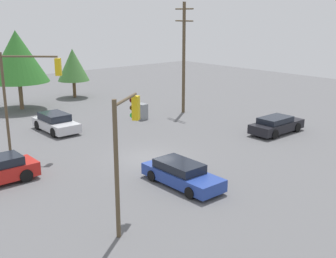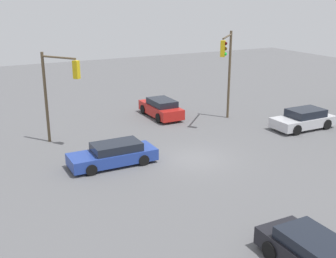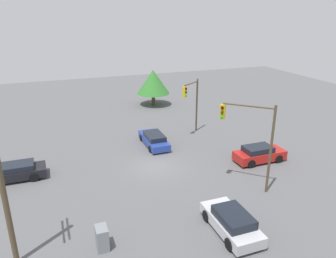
% 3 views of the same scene
% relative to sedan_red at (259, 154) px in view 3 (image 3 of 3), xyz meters
% --- Properties ---
extents(ground_plane, '(80.00, 80.00, 0.00)m').
position_rel_sedan_red_xyz_m(ground_plane, '(2.15, 8.68, -0.69)').
color(ground_plane, '#5B5B5E').
extents(sedan_red, '(1.90, 4.42, 1.42)m').
position_rel_sedan_red_xyz_m(sedan_red, '(0.00, 0.00, 0.00)').
color(sedan_red, red).
rests_on(sedan_red, ground_plane).
extents(sedan_dark, '(1.94, 4.67, 1.28)m').
position_rel_sedan_red_xyz_m(sedan_dark, '(3.87, 19.55, -0.06)').
color(sedan_dark, black).
rests_on(sedan_dark, ground_plane).
extents(sedan_silver, '(4.47, 2.03, 1.38)m').
position_rel_sedan_red_xyz_m(sedan_silver, '(-7.51, 7.20, -0.02)').
color(sedan_silver, silver).
rests_on(sedan_silver, ground_plane).
extents(sedan_blue, '(4.77, 1.88, 1.25)m').
position_rel_sedan_red_xyz_m(sedan_blue, '(6.56, 7.37, -0.09)').
color(sedan_blue, '#233D93').
rests_on(sedan_blue, ground_plane).
extents(traffic_signal_main, '(2.74, 2.86, 6.48)m').
position_rel_sedan_red_xyz_m(traffic_signal_main, '(-3.47, 3.50, 3.73)').
color(traffic_signal_main, brown).
rests_on(traffic_signal_main, ground_plane).
extents(traffic_signal_cross, '(1.81, 2.38, 5.67)m').
position_rel_sedan_red_xyz_m(traffic_signal_cross, '(8.21, 2.70, 3.14)').
color(traffic_signal_cross, brown).
rests_on(traffic_signal_cross, ground_plane).
extents(utility_pole_tall, '(2.20, 0.28, 9.73)m').
position_rel_sedan_red_xyz_m(utility_pole_tall, '(-5.80, 18.94, 4.46)').
color(utility_pole_tall, brown).
rests_on(utility_pole_tall, ground_plane).
extents(electrical_cabinet, '(0.94, 0.63, 1.33)m').
position_rel_sedan_red_xyz_m(electrical_cabinet, '(-6.27, 14.56, -0.03)').
color(electrical_cabinet, gray).
rests_on(electrical_cabinet, ground_plane).
extents(tree_behind, '(4.40, 4.40, 4.83)m').
position_rel_sedan_red_xyz_m(tree_behind, '(20.14, 3.00, 2.51)').
color(tree_behind, '#4C3823').
rests_on(tree_behind, ground_plane).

